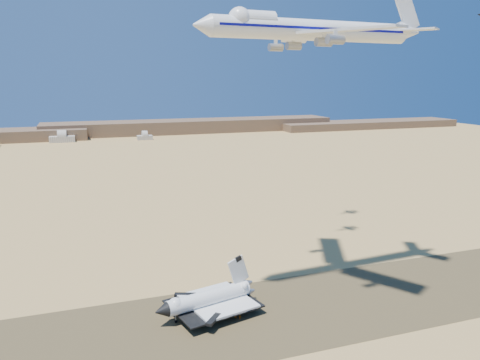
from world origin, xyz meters
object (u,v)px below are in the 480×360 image
object	(u,v)px
shuttle	(208,300)
crew_b	(236,315)
crew_c	(240,317)
chase_jet_e	(321,35)
carrier_747	(307,30)
chase_jet_d	(317,35)
crew_a	(235,315)

from	to	relation	value
shuttle	crew_b	distance (m)	10.78
crew_b	crew_c	xyz separation A→B (m)	(0.81, -1.42, -0.05)
crew_b	chase_jet_e	distance (m)	146.91
carrier_747	crew_c	size ratio (longest dim) A/B	53.54
shuttle	chase_jet_d	size ratio (longest dim) A/B	2.64
crew_a	crew_c	distance (m)	1.91
carrier_747	crew_c	world-z (taller)	carrier_747
shuttle	crew_b	bearing A→B (deg)	-52.11
chase_jet_d	crew_b	bearing A→B (deg)	-145.08
chase_jet_e	crew_a	bearing A→B (deg)	-141.75
shuttle	chase_jet_e	bearing A→B (deg)	29.94
carrier_747	chase_jet_d	size ratio (longest dim) A/B	6.35
crew_c	chase_jet_d	xyz separation A→B (m)	(55.43, 57.71, 94.90)
chase_jet_d	chase_jet_e	bearing A→B (deg)	47.57
carrier_747	crew_a	world-z (taller)	carrier_747
shuttle	chase_jet_e	world-z (taller)	chase_jet_e
shuttle	crew_c	world-z (taller)	shuttle
carrier_747	chase_jet_e	distance (m)	80.69
shuttle	crew_b	size ratio (longest dim) A/B	20.94
crew_c	chase_jet_d	distance (m)	124.13
carrier_747	crew_b	xyz separation A→B (m)	(-30.01, -14.06, -92.20)
crew_c	chase_jet_e	world-z (taller)	chase_jet_e
shuttle	carrier_747	world-z (taller)	carrier_747
carrier_747	crew_b	size ratio (longest dim) A/B	50.28
shuttle	crew_c	bearing A→B (deg)	-55.10
crew_b	carrier_747	bearing A→B (deg)	-93.31
shuttle	crew_a	xyz separation A→B (m)	(7.50, -6.18, -3.87)
chase_jet_d	chase_jet_e	world-z (taller)	chase_jet_e
chase_jet_d	shuttle	bearing A→B (deg)	-152.14
crew_c	chase_jet_e	xyz separation A→B (m)	(71.91, 83.73, 97.63)
crew_a	crew_b	distance (m)	0.36
shuttle	crew_a	bearing A→B (deg)	-52.90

